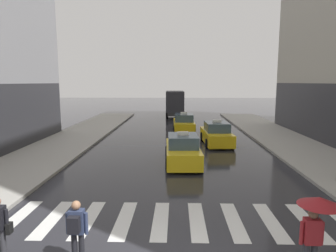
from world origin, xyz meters
The scene contains 7 objects.
crosswalk_markings centered at (0.00, 3.00, 0.00)m, with size 11.30×2.80×0.01m.
taxi_lead centered at (0.27, 9.95, 0.72)m, with size 2.05×4.60×1.80m.
taxi_second centered at (2.83, 15.20, 0.72)m, with size 2.09×4.61×1.80m.
taxi_third centered at (0.58, 20.74, 0.72)m, with size 2.02×4.58×1.80m.
box_truck centered at (-0.31, 32.47, 1.85)m, with size 2.38×7.58×3.35m.
pedestrian_with_umbrella centered at (3.10, 0.25, 1.52)m, with size 0.96×0.96×1.94m.
pedestrian_with_backpack centered at (-2.52, 0.53, 0.97)m, with size 0.55×0.43×1.65m.
Camera 1 is at (-0.09, -6.23, 4.50)m, focal length 31.83 mm.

